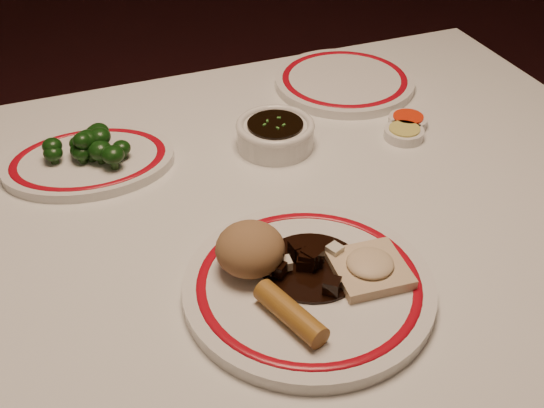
{
  "coord_description": "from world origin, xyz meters",
  "views": [
    {
      "loc": [
        -0.28,
        -0.7,
        1.33
      ],
      "look_at": [
        -0.02,
        -0.05,
        0.8
      ],
      "focal_mm": 45.0,
      "sensor_mm": 36.0,
      "label": 1
    }
  ],
  "objects": [
    {
      "name": "far_plate",
      "position": [
        0.26,
        0.3,
        0.76
      ],
      "size": [
        0.3,
        0.3,
        0.02
      ],
      "color": "silver",
      "rests_on": "dining_table"
    },
    {
      "name": "fried_wonton",
      "position": [
        0.05,
        -0.18,
        0.78
      ],
      "size": [
        0.09,
        0.09,
        0.02
      ],
      "color": "beige",
      "rests_on": "main_plate"
    },
    {
      "name": "soy_bowl",
      "position": [
        0.06,
        0.15,
        0.77
      ],
      "size": [
        0.12,
        0.12,
        0.04
      ],
      "color": "silver",
      "rests_on": "dining_table"
    },
    {
      "name": "broccoli_pile",
      "position": [
        -0.22,
        0.2,
        0.79
      ],
      "size": [
        0.13,
        0.11,
        0.05
      ],
      "color": "#23471C",
      "rests_on": "broccoli_plate"
    },
    {
      "name": "main_plate",
      "position": [
        -0.02,
        -0.17,
        0.76
      ],
      "size": [
        0.37,
        0.37,
        0.02
      ],
      "color": "silver",
      "rests_on": "dining_table"
    },
    {
      "name": "rice_mound",
      "position": [
        -0.08,
        -0.12,
        0.8
      ],
      "size": [
        0.08,
        0.08,
        0.06
      ],
      "primitive_type": "ellipsoid",
      "color": "#926A45",
      "rests_on": "main_plate"
    },
    {
      "name": "spring_roll",
      "position": [
        -0.07,
        -0.22,
        0.78
      ],
      "size": [
        0.06,
        0.1,
        0.03
      ],
      "primitive_type": "cylinder",
      "rotation": [
        1.57,
        0.0,
        0.32
      ],
      "color": "#9C6A26",
      "rests_on": "main_plate"
    },
    {
      "name": "stirfry_heap",
      "position": [
        -0.02,
        -0.15,
        0.78
      ],
      "size": [
        0.13,
        0.12,
        0.03
      ],
      "color": "black",
      "rests_on": "main_plate"
    },
    {
      "name": "dining_table",
      "position": [
        0.0,
        0.0,
        0.66
      ],
      "size": [
        1.2,
        0.9,
        0.75
      ],
      "color": "white",
      "rests_on": "ground"
    },
    {
      "name": "mustard_dish",
      "position": [
        0.26,
        0.1,
        0.76
      ],
      "size": [
        0.06,
        0.06,
        0.02
      ],
      "color": "silver",
      "rests_on": "dining_table"
    },
    {
      "name": "sweet_sour_dish",
      "position": [
        0.29,
        0.13,
        0.76
      ],
      "size": [
        0.06,
        0.06,
        0.02
      ],
      "color": "silver",
      "rests_on": "dining_table"
    },
    {
      "name": "broccoli_plate",
      "position": [
        -0.22,
        0.2,
        0.76
      ],
      "size": [
        0.28,
        0.25,
        0.02
      ],
      "color": "silver",
      "rests_on": "dining_table"
    }
  ]
}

